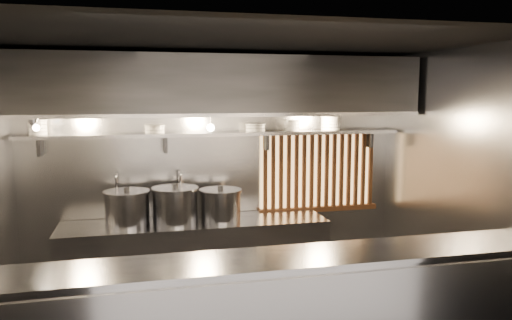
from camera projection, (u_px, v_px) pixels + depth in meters
name	position (u px, v px, depth m)	size (l,w,h in m)	color
ceiling	(240.00, 41.00, 4.40)	(4.50, 4.50, 0.00)	black
wall_back	(216.00, 172.00, 6.03)	(4.50, 4.50, 0.00)	gray
wall_right	(456.00, 186.00, 5.10)	(3.00, 3.00, 0.00)	gray
cooking_bench	(196.00, 260.00, 5.72)	(3.00, 0.70, 0.90)	#95959A
bowl_shelf	(218.00, 134.00, 5.79)	(4.40, 0.34, 0.04)	#95959A
exhaust_hood	(220.00, 86.00, 5.51)	(4.40, 0.81, 0.65)	#2D2D30
wood_screen	(319.00, 171.00, 6.28)	(1.56, 0.09, 1.04)	#FFC572
faucet_left	(117.00, 186.00, 5.64)	(0.04, 0.30, 0.50)	silver
faucet_right	(179.00, 183.00, 5.81)	(0.04, 0.30, 0.50)	silver
heat_lamp	(33.00, 122.00, 4.88)	(0.25, 0.35, 0.20)	#95959A
pendant_bulb	(211.00, 128.00, 5.64)	(0.09, 0.09, 0.19)	#2D2D30
stock_pot_left	(127.00, 208.00, 5.47)	(0.66, 0.66, 0.43)	#95959A
stock_pot_mid	(175.00, 205.00, 5.57)	(0.65, 0.65, 0.45)	#95959A
stock_pot_right	(221.00, 205.00, 5.69)	(0.61, 0.61, 0.40)	#95959A
bowl_stack_0	(38.00, 127.00, 5.33)	(0.21, 0.21, 0.17)	white
bowl_stack_1	(155.00, 129.00, 5.62)	(0.23, 0.23, 0.09)	white
bowl_stack_2	(255.00, 127.00, 5.88)	(0.24, 0.24, 0.09)	white
bowl_stack_3	(292.00, 125.00, 5.99)	(0.20, 0.20, 0.13)	white
bowl_stack_4	(330.00, 123.00, 6.10)	(0.24, 0.24, 0.17)	white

